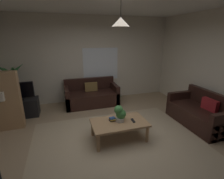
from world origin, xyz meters
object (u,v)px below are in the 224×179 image
at_px(potted_palm_corner, 14,89).
at_px(book_on_table_2, 112,118).
at_px(pendant_lamp, 121,22).
at_px(couch_under_window, 92,96).
at_px(book_on_table_1, 112,119).
at_px(potted_plant_on_table, 120,113).
at_px(remote_on_table_0, 133,121).
at_px(tv, 18,91).
at_px(book_on_table_0, 112,120).
at_px(coffee_table, 119,124).
at_px(couch_right_side, 200,114).
at_px(tv_stand, 21,108).
at_px(bookshelf_corner, 4,101).

bearing_deg(potted_palm_corner, book_on_table_2, -43.08).
bearing_deg(pendant_lamp, couch_under_window, 95.56).
relative_size(book_on_table_1, potted_plant_on_table, 0.33).
height_order(remote_on_table_0, potted_palm_corner, potted_palm_corner).
bearing_deg(potted_plant_on_table, tv, 141.88).
distance_m(book_on_table_0, book_on_table_1, 0.02).
bearing_deg(tv, coffee_table, -38.99).
bearing_deg(potted_palm_corner, couch_right_side, -25.83).
xyz_separation_m(tv_stand, bookshelf_corner, (-0.19, -0.63, 0.46)).
height_order(bookshelf_corner, pendant_lamp, pendant_lamp).
distance_m(couch_under_window, book_on_table_0, 2.02).
height_order(couch_under_window, book_on_table_0, couch_under_window).
relative_size(bookshelf_corner, pendant_lamp, 2.93).
bearing_deg(book_on_table_2, potted_palm_corner, 136.92).
bearing_deg(book_on_table_0, book_on_table_2, 157.80).
bearing_deg(tv_stand, bookshelf_corner, -106.54).
xyz_separation_m(couch_under_window, coffee_table, (0.20, -2.10, 0.08)).
xyz_separation_m(couch_under_window, book_on_table_0, (0.08, -2.01, 0.15)).
distance_m(couch_right_side, potted_palm_corner, 5.10).
bearing_deg(remote_on_table_0, potted_palm_corner, 144.65).
height_order(potted_plant_on_table, pendant_lamp, pendant_lamp).
xyz_separation_m(coffee_table, book_on_table_1, (-0.12, 0.09, 0.09)).
xyz_separation_m(potted_plant_on_table, tv_stand, (-2.25, 1.79, -0.34)).
bearing_deg(potted_plant_on_table, couch_under_window, 96.39).
bearing_deg(tv_stand, potted_palm_corner, 114.93).
height_order(tv_stand, tv, tv).
xyz_separation_m(book_on_table_1, potted_plant_on_table, (0.15, -0.05, 0.14)).
xyz_separation_m(couch_right_side, remote_on_table_0, (-1.87, -0.07, 0.15)).
xyz_separation_m(tv, bookshelf_corner, (-0.19, -0.60, -0.04)).
relative_size(tv_stand, bookshelf_corner, 0.64).
bearing_deg(coffee_table, potted_palm_corner, 137.22).
bearing_deg(book_on_table_1, pendant_lamp, -35.64).
xyz_separation_m(coffee_table, tv, (-2.22, 1.80, 0.39)).
distance_m(book_on_table_0, tv, 2.72).
bearing_deg(book_on_table_0, pendant_lamp, -36.75).
height_order(tv_stand, pendant_lamp, pendant_lamp).
xyz_separation_m(potted_plant_on_table, potted_palm_corner, (-2.44, 2.20, 0.11)).
distance_m(book_on_table_1, book_on_table_2, 0.02).
distance_m(book_on_table_1, bookshelf_corner, 2.55).
relative_size(coffee_table, tv, 1.51).
xyz_separation_m(couch_under_window, book_on_table_2, (0.08, -2.01, 0.20)).
height_order(tv, pendant_lamp, pendant_lamp).
height_order(book_on_table_1, tv, tv).
bearing_deg(tv_stand, couch_under_window, 7.95).
height_order(coffee_table, potted_plant_on_table, potted_plant_on_table).
height_order(book_on_table_0, remote_on_table_0, book_on_table_0).
bearing_deg(couch_under_window, book_on_table_2, -87.72).
distance_m(book_on_table_1, potted_plant_on_table, 0.21).
height_order(book_on_table_1, book_on_table_2, book_on_table_2).
bearing_deg(coffee_table, bookshelf_corner, 153.61).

